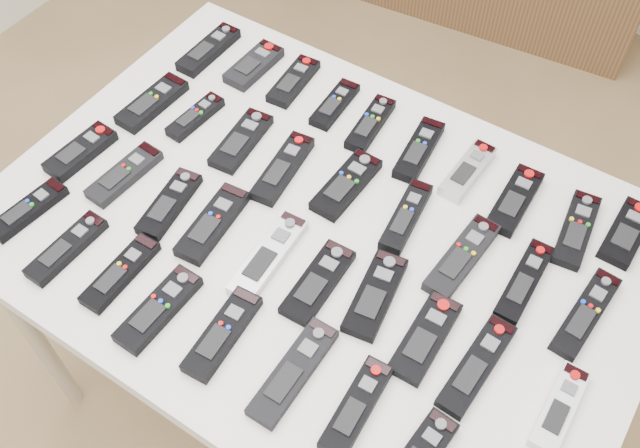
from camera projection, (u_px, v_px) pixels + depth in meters
The scene contains 38 objects.
ground at pixel (337, 394), 1.99m from camera, with size 4.00×4.00×0.00m, color olive.
table at pixel (320, 247), 1.41m from camera, with size 1.25×0.88×0.78m.
remote_0 at pixel (209, 50), 1.66m from camera, with size 0.05×0.18×0.02m, color black.
remote_1 at pixel (254, 65), 1.63m from camera, with size 0.06×0.15×0.02m, color black.
remote_2 at pixel (294, 81), 1.60m from camera, with size 0.05×0.16×0.02m, color black.
remote_3 at pixel (335, 104), 1.56m from camera, with size 0.05×0.15×0.02m, color black.
remote_4 at pixel (370, 124), 1.52m from camera, with size 0.05×0.16×0.02m, color black.
remote_5 at pixel (419, 150), 1.47m from camera, with size 0.05×0.17×0.02m, color black.
remote_6 at pixel (468, 171), 1.44m from camera, with size 0.05×0.16×0.02m, color #B7B7BC.
remote_7 at pixel (515, 200), 1.39m from camera, with size 0.06×0.17×0.02m, color black.
remote_8 at pixel (577, 230), 1.35m from camera, with size 0.05×0.18×0.02m, color black.
remote_9 at pixel (627, 233), 1.35m from camera, with size 0.06×0.16×0.02m, color black.
remote_10 at pixel (152, 103), 1.56m from camera, with size 0.06×0.18×0.02m, color black.
remote_11 at pixel (195, 117), 1.53m from camera, with size 0.04×0.14×0.02m, color black.
remote_12 at pixel (241, 141), 1.49m from camera, with size 0.06×0.17×0.02m, color black.
remote_13 at pixel (283, 168), 1.44m from camera, with size 0.05×0.19×0.02m, color black.
remote_14 at pixel (346, 185), 1.42m from camera, with size 0.06×0.18×0.02m, color black.
remote_15 at pixel (406, 217), 1.37m from camera, with size 0.04×0.17×0.02m, color black.
remote_16 at pixel (462, 257), 1.31m from camera, with size 0.05×0.20×0.02m, color black.
remote_17 at pixel (524, 282), 1.28m from camera, with size 0.05×0.18×0.02m, color black.
remote_18 at pixel (586, 314), 1.25m from camera, with size 0.05×0.20×0.02m, color black.
remote_19 at pixel (81, 151), 1.47m from camera, with size 0.06×0.16×0.02m, color black.
remote_20 at pixel (125, 174), 1.44m from camera, with size 0.05×0.17×0.02m, color black.
remote_21 at pixel (169, 204), 1.39m from camera, with size 0.05×0.17×0.02m, color black.
remote_22 at pixel (213, 223), 1.36m from camera, with size 0.06×0.18×0.02m, color black.
remote_23 at pixel (268, 256), 1.32m from camera, with size 0.05×0.20×0.02m, color #B7B7BC.
remote_24 at pixel (318, 282), 1.28m from camera, with size 0.06×0.17×0.02m, color black.
remote_25 at pixel (375, 295), 1.27m from camera, with size 0.06×0.18×0.02m, color black.
remote_26 at pixel (425, 337), 1.22m from camera, with size 0.06×0.17×0.02m, color black.
remote_27 at pixel (477, 365), 1.19m from camera, with size 0.05×0.20×0.02m, color black.
remote_28 at pixel (559, 408), 1.14m from camera, with size 0.04×0.16×0.02m, color silver.
remote_29 at pixel (28, 210), 1.38m from camera, with size 0.05×0.16×0.02m, color black.
remote_30 at pixel (67, 248), 1.33m from camera, with size 0.05×0.17×0.02m, color black.
remote_31 at pixel (121, 273), 1.30m from camera, with size 0.05×0.17×0.02m, color black.
remote_32 at pixel (159, 309), 1.25m from camera, with size 0.06×0.18×0.02m, color black.
remote_33 at pixel (223, 333), 1.22m from camera, with size 0.05×0.18×0.02m, color black.
remote_34 at pixel (293, 372), 1.18m from camera, with size 0.05×0.20×0.02m, color black.
remote_35 at pixel (356, 407), 1.14m from camera, with size 0.05×0.17×0.02m, color black.
Camera 1 is at (0.40, -0.70, 1.88)m, focal length 40.00 mm.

